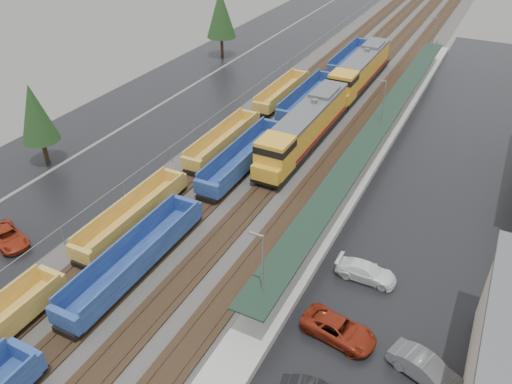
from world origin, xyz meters
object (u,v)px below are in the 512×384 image
at_px(locomotive_lead, 304,129).
at_px(parked_car_east_c, 366,272).
at_px(well_string_yellow, 134,215).
at_px(parked_car_east_e, 426,369).
at_px(parked_car_east_b, 339,330).
at_px(parked_car_west_c, 7,237).
at_px(well_string_blue, 198,201).
at_px(locomotive_trail, 359,71).

xyz_separation_m(locomotive_lead, parked_car_east_c, (12.71, -17.65, -1.89)).
xyz_separation_m(well_string_yellow, parked_car_east_c, (20.71, 2.73, -0.43)).
bearing_deg(parked_car_east_c, well_string_yellow, 96.93).
height_order(well_string_yellow, parked_car_east_c, well_string_yellow).
bearing_deg(parked_car_east_e, parked_car_east_b, 102.67).
bearing_deg(well_string_yellow, parked_car_west_c, -139.24).
xyz_separation_m(parked_car_west_c, parked_car_east_c, (28.84, 9.74, 0.01)).
xyz_separation_m(parked_car_east_b, parked_car_east_e, (6.00, -0.60, 0.06)).
bearing_deg(parked_car_west_c, parked_car_east_c, -53.68).
height_order(parked_car_east_b, parked_car_east_e, parked_car_east_e).
bearing_deg(parked_car_west_c, well_string_yellow, -31.58).
bearing_deg(parked_car_east_c, well_string_blue, 83.62).
relative_size(locomotive_trail, parked_car_west_c, 4.40).
bearing_deg(well_string_blue, parked_car_east_c, -5.80).
xyz_separation_m(well_string_yellow, well_string_blue, (4.00, 4.43, 0.09)).
bearing_deg(parked_car_west_c, parked_car_east_e, -68.14).
bearing_deg(parked_car_east_c, parked_car_east_b, 179.57).
height_order(locomotive_lead, well_string_blue, locomotive_lead).
bearing_deg(parked_car_east_b, locomotive_trail, 24.84).
height_order(locomotive_lead, parked_car_east_b, locomotive_lead).
distance_m(well_string_yellow, parked_car_west_c, 10.74).
relative_size(locomotive_lead, parked_car_west_c, 4.40).
bearing_deg(parked_car_east_c, locomotive_trail, 17.61).
relative_size(parked_car_east_b, parked_car_east_e, 1.09).
relative_size(locomotive_lead, well_string_yellow, 0.28).
height_order(well_string_yellow, well_string_blue, well_string_blue).
distance_m(locomotive_lead, well_string_yellow, 21.95).
bearing_deg(parked_car_east_e, locomotive_lead, 55.38).
xyz_separation_m(locomotive_lead, locomotive_trail, (0.00, 21.00, 0.00)).
distance_m(well_string_yellow, parked_car_east_e, 27.10).
distance_m(locomotive_trail, well_string_blue, 37.20).
relative_size(well_string_blue, parked_car_east_b, 20.39).
relative_size(locomotive_lead, well_string_blue, 0.20).
bearing_deg(parked_car_east_e, well_string_yellow, 98.91).
bearing_deg(parked_car_west_c, locomotive_trail, -0.78).
height_order(locomotive_lead, parked_car_west_c, locomotive_lead).
xyz_separation_m(well_string_yellow, parked_car_east_b, (20.73, -3.85, -0.39)).
xyz_separation_m(well_string_yellow, parked_car_east_e, (26.73, -4.45, -0.32)).
relative_size(locomotive_trail, parked_car_east_e, 4.47).
height_order(well_string_blue, parked_car_east_c, well_string_blue).
relative_size(locomotive_lead, parked_car_east_e, 4.47).
bearing_deg(locomotive_trail, well_string_yellow, -100.94).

